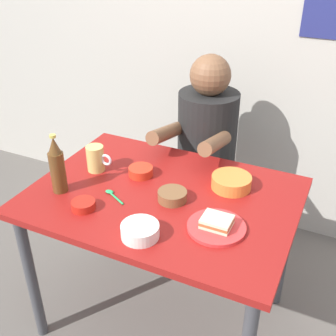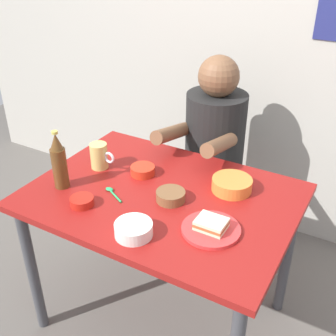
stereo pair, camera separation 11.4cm
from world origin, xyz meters
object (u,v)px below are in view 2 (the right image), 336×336
at_px(dining_table, 162,212).
at_px(sandwich, 211,224).
at_px(person_seated, 214,132).
at_px(beer_bottle, 59,162).
at_px(stool, 211,196).
at_px(beer_mug, 99,156).
at_px(plate_orange, 211,229).
at_px(sambal_bowl_red, 82,201).

height_order(dining_table, sandwich, sandwich).
height_order(person_seated, beer_bottle, person_seated).
bearing_deg(sandwich, beer_bottle, -176.83).
distance_m(dining_table, stool, 0.70).
height_order(stool, person_seated, person_seated).
bearing_deg(beer_mug, beer_bottle, -101.51).
xyz_separation_m(plate_orange, beer_bottle, (-0.68, -0.04, 0.11)).
height_order(stool, sambal_bowl_red, sambal_bowl_red).
bearing_deg(beer_mug, sandwich, -15.04).
height_order(stool, sandwich, sandwich).
distance_m(stool, beer_bottle, 1.01).
height_order(person_seated, sambal_bowl_red, person_seated).
bearing_deg(beer_mug, plate_orange, -15.04).
bearing_deg(plate_orange, beer_mug, 164.96).
bearing_deg(beer_bottle, sandwich, 3.17).
height_order(plate_orange, beer_mug, beer_mug).
bearing_deg(stool, dining_table, -86.46).
distance_m(stool, person_seated, 0.42).
bearing_deg(plate_orange, stool, 112.97).
distance_m(sandwich, beer_mug, 0.67).
relative_size(person_seated, sandwich, 6.54).
xyz_separation_m(plate_orange, beer_mug, (-0.64, 0.17, 0.05)).
distance_m(beer_mug, sambal_bowl_red, 0.31).
bearing_deg(plate_orange, beer_bottle, -176.83).
distance_m(beer_bottle, sambal_bowl_red, 0.20).
bearing_deg(stool, sandwich, -67.03).
xyz_separation_m(dining_table, beer_bottle, (-0.40, -0.16, 0.21)).
height_order(sandwich, sambal_bowl_red, sandwich).
relative_size(stool, person_seated, 0.63).
bearing_deg(sandwich, stool, 112.97).
height_order(sandwich, beer_mug, beer_mug).
relative_size(person_seated, sambal_bowl_red, 7.49).
xyz_separation_m(stool, sandwich, (0.32, -0.75, 0.42)).
distance_m(dining_table, beer_bottle, 0.48).
xyz_separation_m(dining_table, stool, (-0.04, 0.63, -0.30)).
height_order(dining_table, beer_mug, beer_mug).
relative_size(sandwich, sambal_bowl_red, 1.15).
bearing_deg(sandwich, plate_orange, 0.00).
xyz_separation_m(stool, person_seated, (0.00, -0.01, 0.42)).
bearing_deg(beer_bottle, dining_table, 21.71).
bearing_deg(dining_table, beer_bottle, -158.29).
xyz_separation_m(sandwich, sambal_bowl_red, (-0.52, -0.10, -0.01)).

